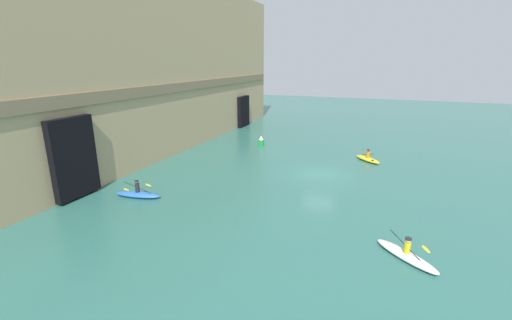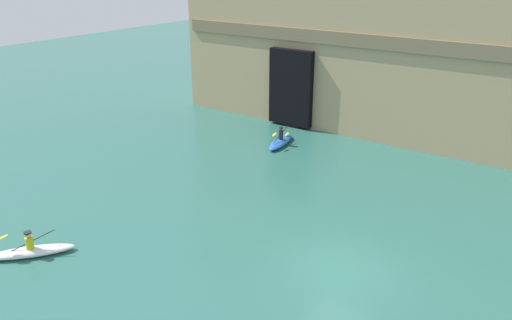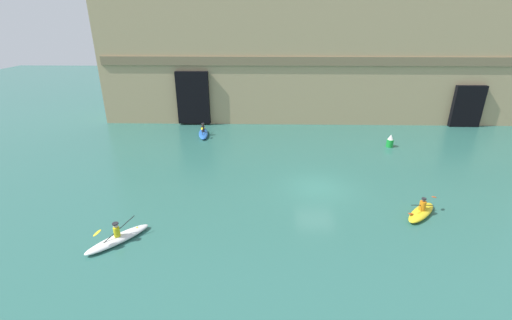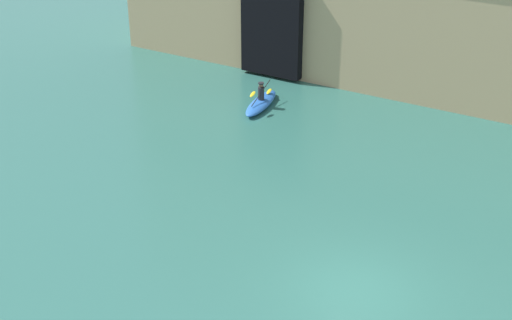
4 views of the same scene
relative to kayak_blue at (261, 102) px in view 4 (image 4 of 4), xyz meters
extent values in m
plane|color=#2D665B|center=(9.17, -10.34, -0.23)|extent=(120.00, 120.00, 0.00)
cube|color=black|center=(-1.48, 3.67, 2.54)|extent=(3.23, 0.70, 5.21)
ellipsoid|color=blue|center=(0.00, 0.00, -0.04)|extent=(1.33, 3.28, 0.37)
cylinder|color=#232328|center=(0.00, 0.00, 0.44)|extent=(0.29, 0.29, 0.59)
sphere|color=brown|center=(0.00, 0.00, 0.85)|extent=(0.21, 0.21, 0.21)
cylinder|color=#232328|center=(0.00, 0.00, 0.93)|extent=(0.27, 0.27, 0.06)
cylinder|color=black|center=(0.00, 0.00, 0.47)|extent=(0.21, 1.99, 0.61)
ellipsoid|color=yellow|center=(0.07, -0.87, 0.73)|extent=(0.22, 0.45, 0.17)
ellipsoid|color=yellow|center=(-0.07, 0.87, 0.22)|extent=(0.22, 0.45, 0.17)
camera|label=1|loc=(-16.84, -15.11, 8.58)|focal=24.00mm
camera|label=2|loc=(15.63, -25.35, 10.84)|focal=35.00mm
camera|label=3|loc=(5.68, -30.27, 9.99)|focal=24.00mm
camera|label=4|loc=(15.04, -26.06, 12.75)|focal=50.00mm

